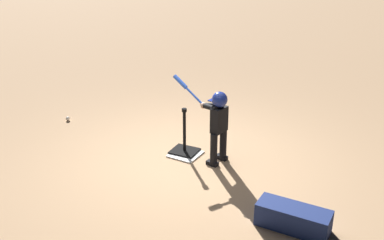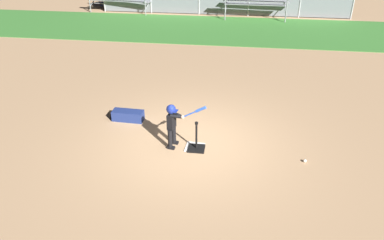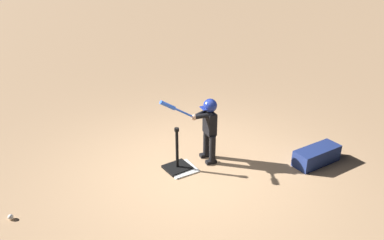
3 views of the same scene
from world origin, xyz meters
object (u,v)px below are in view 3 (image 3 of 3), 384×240
object	(u,v)px
batter_child	(208,122)
equipment_bag	(317,156)
batting_tee	(177,163)
baseball	(11,217)

from	to	relation	value
batter_child	equipment_bag	bearing A→B (deg)	142.40
batter_child	batting_tee	bearing A→B (deg)	-5.95
baseball	batting_tee	bearing A→B (deg)	175.30
batting_tee	baseball	size ratio (longest dim) A/B	9.99
batting_tee	batter_child	xyz separation A→B (m)	(-0.56, 0.06, 0.60)
batting_tee	batter_child	distance (m)	0.82
batter_child	equipment_bag	distance (m)	1.92
baseball	equipment_bag	xyz separation A→B (m)	(-4.52, 1.38, 0.10)
batting_tee	equipment_bag	world-z (taller)	batting_tee
batter_child	baseball	xyz separation A→B (m)	(3.07, -0.27, -0.67)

